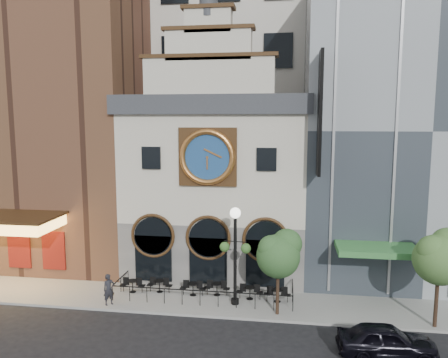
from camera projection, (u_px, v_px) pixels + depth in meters
name	position (u px, v px, depth m)	size (l,w,h in m)	color
ground	(196.00, 317.00, 24.06)	(120.00, 120.00, 0.00)	black
sidewalk	(204.00, 298.00, 26.51)	(44.00, 5.00, 0.15)	gray
clock_building	(218.00, 179.00, 30.83)	(12.60, 8.78, 18.65)	#605E5B
theater_building	(57.00, 97.00, 33.97)	(14.00, 15.60, 25.00)	#563224
retail_building	(405.00, 129.00, 30.64)	(14.00, 14.40, 20.00)	gray
office_tower	(238.00, 21.00, 40.97)	(20.00, 16.00, 40.00)	beige
cafe_railing	(204.00, 290.00, 26.44)	(10.60, 2.60, 0.90)	black
bistro_0	(133.00, 285.00, 27.14)	(1.58, 0.68, 0.90)	black
bistro_1	(160.00, 285.00, 27.15)	(1.58, 0.68, 0.90)	black
bistro_2	(193.00, 288.00, 26.65)	(1.58, 0.68, 0.90)	black
bistro_3	(217.00, 288.00, 26.66)	(1.58, 0.68, 0.90)	black
bistro_4	(250.00, 292.00, 26.08)	(1.58, 0.68, 0.90)	black
bistro_5	(277.00, 294.00, 25.69)	(1.58, 0.68, 0.90)	black
car_right	(387.00, 341.00, 20.03)	(1.79, 4.44, 1.51)	black
pedestrian	(109.00, 289.00, 25.27)	(0.66, 0.44, 1.82)	black
lamppost	(235.00, 245.00, 25.00)	(1.83, 0.72, 5.73)	black
tree_left	(279.00, 253.00, 23.70)	(2.48, 2.39, 4.77)	#382619
tree_right	(440.00, 255.00, 22.20)	(2.70, 2.60, 5.20)	#382619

